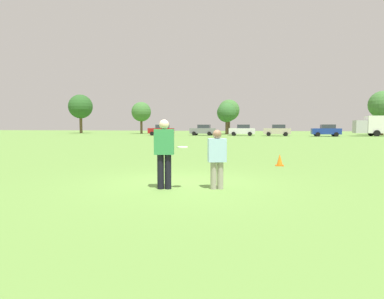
# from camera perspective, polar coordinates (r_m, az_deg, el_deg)

# --- Properties ---
(ground_plane) EXTENTS (197.28, 197.28, 0.00)m
(ground_plane) POSITION_cam_1_polar(r_m,az_deg,el_deg) (9.11, -1.76, -6.01)
(ground_plane) COLOR #608C3D
(player_thrower) EXTENTS (0.54, 0.38, 1.76)m
(player_thrower) POSITION_cam_1_polar(r_m,az_deg,el_deg) (8.34, -4.84, -0.09)
(player_thrower) COLOR black
(player_thrower) RESTS_ON ground
(player_defender) EXTENTS (0.51, 0.39, 1.50)m
(player_defender) POSITION_cam_1_polar(r_m,az_deg,el_deg) (8.33, 4.35, -1.15)
(player_defender) COLOR gray
(player_defender) RESTS_ON ground
(frisbee) EXTENTS (0.27, 0.27, 0.03)m
(frisbee) POSITION_cam_1_polar(r_m,az_deg,el_deg) (8.26, -1.68, 0.42)
(frisbee) COLOR white
(traffic_cone) EXTENTS (0.32, 0.32, 0.48)m
(traffic_cone) POSITION_cam_1_polar(r_m,az_deg,el_deg) (13.68, 14.93, -1.79)
(traffic_cone) COLOR #D8590C
(traffic_cone) RESTS_ON ground
(parked_car_near_left) EXTENTS (4.25, 2.31, 1.82)m
(parked_car_near_left) POSITION_cam_1_polar(r_m,az_deg,el_deg) (56.23, -5.32, 3.39)
(parked_car_near_left) COLOR maroon
(parked_car_near_left) RESTS_ON ground
(parked_car_mid_left) EXTENTS (4.25, 2.31, 1.82)m
(parked_car_mid_left) POSITION_cam_1_polar(r_m,az_deg,el_deg) (56.01, 1.90, 3.40)
(parked_car_mid_left) COLOR slate
(parked_car_mid_left) RESTS_ON ground
(parked_car_center) EXTENTS (4.25, 2.31, 1.82)m
(parked_car_center) POSITION_cam_1_polar(r_m,az_deg,el_deg) (54.50, 8.72, 3.34)
(parked_car_center) COLOR silver
(parked_car_center) RESTS_ON ground
(parked_car_mid_right) EXTENTS (4.25, 2.31, 1.82)m
(parked_car_mid_right) POSITION_cam_1_polar(r_m,az_deg,el_deg) (54.36, 14.53, 3.25)
(parked_car_mid_right) COLOR #B7AD99
(parked_car_mid_right) RESTS_ON ground
(parked_car_near_right) EXTENTS (4.25, 2.31, 1.82)m
(parked_car_near_right) POSITION_cam_1_polar(r_m,az_deg,el_deg) (54.45, 22.22, 3.08)
(parked_car_near_right) COLOR navy
(parked_car_near_right) RESTS_ON ground
(tree_west_oak) EXTENTS (5.20, 5.20, 8.45)m
(tree_west_oak) POSITION_cam_1_polar(r_m,az_deg,el_deg) (76.61, -18.73, 7.03)
(tree_west_oak) COLOR brown
(tree_west_oak) RESTS_ON ground
(tree_west_maple) EXTENTS (4.01, 4.01, 6.51)m
(tree_west_maple) POSITION_cam_1_polar(r_m,az_deg,el_deg) (68.93, -8.77, 6.44)
(tree_west_maple) COLOR brown
(tree_west_maple) RESTS_ON ground
(tree_center_elm) EXTENTS (3.69, 3.69, 5.99)m
(tree_center_elm) POSITION_cam_1_polar(r_m,az_deg,el_deg) (63.50, 6.00, 6.35)
(tree_center_elm) COLOR brown
(tree_center_elm) RESTS_ON ground
(tree_east_birch) EXTENTS (4.20, 4.20, 6.82)m
(tree_east_birch) POSITION_cam_1_polar(r_m,az_deg,el_deg) (66.16, 6.41, 6.75)
(tree_east_birch) COLOR brown
(tree_east_birch) RESTS_ON ground
(tree_east_oak) EXTENTS (4.69, 4.69, 7.62)m
(tree_east_oak) POSITION_cam_1_polar(r_m,az_deg,el_deg) (65.65, 30.13, 6.72)
(tree_east_oak) COLOR brown
(tree_east_oak) RESTS_ON ground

